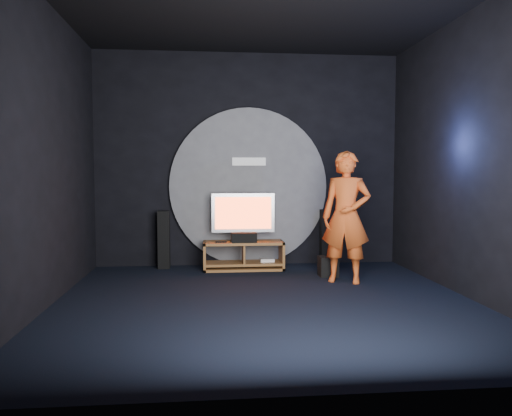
% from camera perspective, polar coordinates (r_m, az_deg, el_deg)
% --- Properties ---
extents(floor, '(5.00, 5.00, 0.00)m').
position_cam_1_polar(floor, '(6.01, 1.13, -10.73)').
color(floor, black).
rests_on(floor, ground).
extents(back_wall, '(5.00, 0.04, 3.50)m').
position_cam_1_polar(back_wall, '(8.31, -0.88, 5.52)').
color(back_wall, black).
rests_on(back_wall, ground).
extents(front_wall, '(5.00, 0.04, 3.50)m').
position_cam_1_polar(front_wall, '(3.35, 6.22, 7.74)').
color(front_wall, black).
rests_on(front_wall, ground).
extents(left_wall, '(0.04, 5.00, 3.50)m').
position_cam_1_polar(left_wall, '(6.06, -23.16, 5.76)').
color(left_wall, black).
rests_on(left_wall, ground).
extents(right_wall, '(0.04, 5.00, 3.50)m').
position_cam_1_polar(right_wall, '(6.60, 23.37, 5.59)').
color(right_wall, black).
rests_on(right_wall, ground).
extents(wall_disc_panel, '(2.60, 0.11, 2.60)m').
position_cam_1_polar(wall_disc_panel, '(8.25, -0.84, 2.42)').
color(wall_disc_panel, '#515156').
rests_on(wall_disc_panel, ground).
extents(media_console, '(1.27, 0.45, 0.45)m').
position_cam_1_polar(media_console, '(7.96, -1.39, -5.65)').
color(media_console, '#94572D').
rests_on(media_console, ground).
extents(tv, '(1.00, 0.22, 0.76)m').
position_cam_1_polar(tv, '(7.94, -1.49, -0.80)').
color(tv, '#A4A5AC').
rests_on(tv, media_console).
extents(center_speaker, '(0.40, 0.15, 0.15)m').
position_cam_1_polar(center_speaker, '(7.80, -1.39, -3.40)').
color(center_speaker, black).
rests_on(center_speaker, media_console).
extents(remote, '(0.18, 0.05, 0.02)m').
position_cam_1_polar(remote, '(7.78, -4.03, -3.90)').
color(remote, black).
rests_on(remote, media_console).
extents(tower_speaker_left, '(0.19, 0.21, 0.93)m').
position_cam_1_polar(tower_speaker_left, '(8.17, -10.48, -3.57)').
color(tower_speaker_left, black).
rests_on(tower_speaker_left, ground).
extents(tower_speaker_right, '(0.19, 0.21, 0.93)m').
position_cam_1_polar(tower_speaker_right, '(8.37, 8.03, -3.36)').
color(tower_speaker_right, black).
rests_on(tower_speaker_right, ground).
extents(subwoofer, '(0.27, 0.27, 0.29)m').
position_cam_1_polar(subwoofer, '(7.54, 8.24, -6.61)').
color(subwoofer, black).
rests_on(subwoofer, ground).
extents(player, '(0.79, 0.67, 1.84)m').
position_cam_1_polar(player, '(7.07, 10.26, -1.01)').
color(player, '#C74C1B').
rests_on(player, ground).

